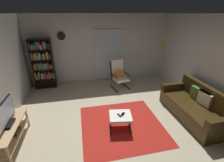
{
  "coord_description": "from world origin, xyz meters",
  "views": [
    {
      "loc": [
        -0.82,
        -3.17,
        2.61
      ],
      "look_at": [
        0.03,
        0.69,
        0.88
      ],
      "focal_mm": 24.92,
      "sensor_mm": 36.0,
      "label": 1
    }
  ],
  "objects_px": {
    "tv_stand": "(10,131)",
    "tv_remote": "(119,115)",
    "bookshelf_near_tv": "(43,63)",
    "ottoman": "(120,117)",
    "television": "(5,115)",
    "lounge_armchair": "(119,74)",
    "cell_phone": "(123,114)",
    "floor_lamp_by_shelf": "(161,50)",
    "leather_sofa": "(196,107)",
    "wall_clock": "(61,36)"
  },
  "relations": [
    {
      "from": "tv_stand",
      "to": "tv_remote",
      "type": "distance_m",
      "value": 2.35
    },
    {
      "from": "bookshelf_near_tv",
      "to": "ottoman",
      "type": "distance_m",
      "value": 3.61
    },
    {
      "from": "television",
      "to": "lounge_armchair",
      "type": "distance_m",
      "value": 3.72
    },
    {
      "from": "bookshelf_near_tv",
      "to": "tv_remote",
      "type": "height_order",
      "value": "bookshelf_near_tv"
    },
    {
      "from": "tv_stand",
      "to": "lounge_armchair",
      "type": "bearing_deg",
      "value": 37.68
    },
    {
      "from": "lounge_armchair",
      "to": "cell_phone",
      "type": "xyz_separation_m",
      "value": [
        -0.49,
        -2.24,
        -0.15
      ]
    },
    {
      "from": "ottoman",
      "to": "floor_lamp_by_shelf",
      "type": "xyz_separation_m",
      "value": [
        2.2,
        2.32,
        1.02
      ]
    },
    {
      "from": "tv_remote",
      "to": "leather_sofa",
      "type": "bearing_deg",
      "value": -16.02
    },
    {
      "from": "tv_stand",
      "to": "leather_sofa",
      "type": "height_order",
      "value": "leather_sofa"
    },
    {
      "from": "tv_stand",
      "to": "wall_clock",
      "type": "bearing_deg",
      "value": 72.23
    },
    {
      "from": "lounge_armchair",
      "to": "bookshelf_near_tv",
      "type": "bearing_deg",
      "value": 167.97
    },
    {
      "from": "television",
      "to": "leather_sofa",
      "type": "height_order",
      "value": "television"
    },
    {
      "from": "cell_phone",
      "to": "tv_remote",
      "type": "bearing_deg",
      "value": -122.77
    },
    {
      "from": "ottoman",
      "to": "cell_phone",
      "type": "bearing_deg",
      "value": 16.18
    },
    {
      "from": "tv_remote",
      "to": "wall_clock",
      "type": "distance_m",
      "value": 3.66
    },
    {
      "from": "tv_stand",
      "to": "cell_phone",
      "type": "distance_m",
      "value": 2.45
    },
    {
      "from": "cell_phone",
      "to": "bookshelf_near_tv",
      "type": "bearing_deg",
      "value": 165.26
    },
    {
      "from": "tv_stand",
      "to": "floor_lamp_by_shelf",
      "type": "bearing_deg",
      "value": 26.98
    },
    {
      "from": "television",
      "to": "ottoman",
      "type": "xyz_separation_m",
      "value": [
        2.38,
        0.02,
        -0.44
      ]
    },
    {
      "from": "leather_sofa",
      "to": "tv_remote",
      "type": "distance_m",
      "value": 2.14
    },
    {
      "from": "tv_stand",
      "to": "wall_clock",
      "type": "xyz_separation_m",
      "value": [
        0.98,
        3.05,
        1.51
      ]
    },
    {
      "from": "cell_phone",
      "to": "floor_lamp_by_shelf",
      "type": "height_order",
      "value": "floor_lamp_by_shelf"
    },
    {
      "from": "bookshelf_near_tv",
      "to": "floor_lamp_by_shelf",
      "type": "height_order",
      "value": "bookshelf_near_tv"
    },
    {
      "from": "lounge_armchair",
      "to": "wall_clock",
      "type": "xyz_separation_m",
      "value": [
        -1.96,
        0.79,
        1.32
      ]
    },
    {
      "from": "cell_phone",
      "to": "floor_lamp_by_shelf",
      "type": "distance_m",
      "value": 3.28
    },
    {
      "from": "ottoman",
      "to": "floor_lamp_by_shelf",
      "type": "distance_m",
      "value": 3.36
    },
    {
      "from": "tv_stand",
      "to": "bookshelf_near_tv",
      "type": "distance_m",
      "value": 2.92
    },
    {
      "from": "floor_lamp_by_shelf",
      "to": "cell_phone",
      "type": "bearing_deg",
      "value": -132.76
    },
    {
      "from": "leather_sofa",
      "to": "floor_lamp_by_shelf",
      "type": "height_order",
      "value": "floor_lamp_by_shelf"
    },
    {
      "from": "cell_phone",
      "to": "television",
      "type": "bearing_deg",
      "value": -141.97
    },
    {
      "from": "bookshelf_near_tv",
      "to": "leather_sofa",
      "type": "height_order",
      "value": "bookshelf_near_tv"
    },
    {
      "from": "television",
      "to": "tv_stand",
      "type": "bearing_deg",
      "value": 101.87
    },
    {
      "from": "lounge_armchair",
      "to": "tv_stand",
      "type": "bearing_deg",
      "value": -142.32
    },
    {
      "from": "lounge_armchair",
      "to": "cell_phone",
      "type": "height_order",
      "value": "lounge_armchair"
    },
    {
      "from": "leather_sofa",
      "to": "lounge_armchair",
      "type": "relative_size",
      "value": 1.9
    },
    {
      "from": "tv_stand",
      "to": "leather_sofa",
      "type": "relative_size",
      "value": 0.65
    },
    {
      "from": "television",
      "to": "tv_remote",
      "type": "height_order",
      "value": "television"
    },
    {
      "from": "lounge_armchair",
      "to": "floor_lamp_by_shelf",
      "type": "relative_size",
      "value": 0.62
    },
    {
      "from": "tv_stand",
      "to": "cell_phone",
      "type": "relative_size",
      "value": 9.08
    },
    {
      "from": "bookshelf_near_tv",
      "to": "leather_sofa",
      "type": "bearing_deg",
      "value": -33.49
    },
    {
      "from": "tv_stand",
      "to": "tv_remote",
      "type": "bearing_deg",
      "value": -0.24
    },
    {
      "from": "ottoman",
      "to": "television",
      "type": "bearing_deg",
      "value": -179.59
    },
    {
      "from": "lounge_armchair",
      "to": "cell_phone",
      "type": "distance_m",
      "value": 2.3
    },
    {
      "from": "bookshelf_near_tv",
      "to": "cell_phone",
      "type": "relative_size",
      "value": 12.97
    },
    {
      "from": "lounge_armchair",
      "to": "leather_sofa",
      "type": "bearing_deg",
      "value": -55.26
    },
    {
      "from": "bookshelf_near_tv",
      "to": "lounge_armchair",
      "type": "height_order",
      "value": "bookshelf_near_tv"
    },
    {
      "from": "bookshelf_near_tv",
      "to": "cell_phone",
      "type": "distance_m",
      "value": 3.63
    },
    {
      "from": "leather_sofa",
      "to": "tv_remote",
      "type": "relative_size",
      "value": 13.5
    },
    {
      "from": "ottoman",
      "to": "tv_stand",
      "type": "bearing_deg",
      "value": -179.84
    },
    {
      "from": "television",
      "to": "cell_phone",
      "type": "distance_m",
      "value": 2.47
    }
  ]
}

